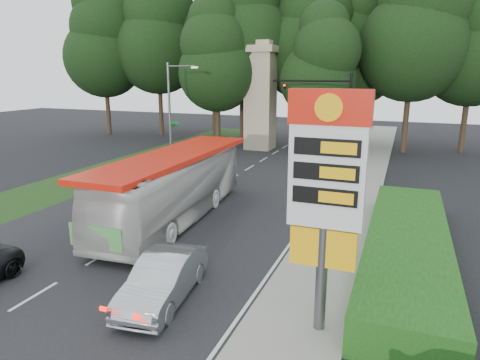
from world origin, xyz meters
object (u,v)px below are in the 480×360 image
at_px(streetlight_signs, 172,107).
at_px(gas_station_pylon, 326,182).
at_px(monument, 261,95).
at_px(sedan_silver, 163,279).
at_px(transit_bus, 174,187).
at_px(traffic_signal_mast, 332,107).

bearing_deg(streetlight_signs, gas_station_pylon, -51.04).
bearing_deg(monument, sedan_silver, -77.70).
height_order(monument, transit_bus, monument).
bearing_deg(gas_station_pylon, monument, 111.80).
xyz_separation_m(streetlight_signs, transit_bus, (7.49, -12.99, -2.76)).
bearing_deg(gas_station_pylon, streetlight_signs, 128.96).
xyz_separation_m(traffic_signal_mast, transit_bus, (-5.18, -14.98, -2.99)).
bearing_deg(transit_bus, streetlight_signs, 115.77).
height_order(traffic_signal_mast, streetlight_signs, streetlight_signs).
bearing_deg(sedan_silver, gas_station_pylon, -6.64).
distance_m(streetlight_signs, sedan_silver, 23.25).
relative_size(transit_bus, sedan_silver, 2.68).
relative_size(traffic_signal_mast, streetlight_signs, 0.90).
distance_m(traffic_signal_mast, streetlight_signs, 12.83).
height_order(traffic_signal_mast, transit_bus, traffic_signal_mast).
height_order(gas_station_pylon, sedan_silver, gas_station_pylon).
distance_m(monument, sedan_silver, 29.06).
height_order(gas_station_pylon, monument, monument).
relative_size(gas_station_pylon, sedan_silver, 1.52).
bearing_deg(monument, streetlight_signs, -121.97).
distance_m(traffic_signal_mast, transit_bus, 16.13).
relative_size(streetlight_signs, transit_bus, 0.66).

